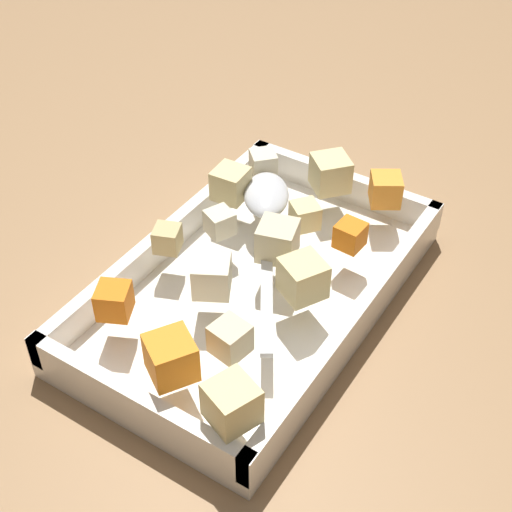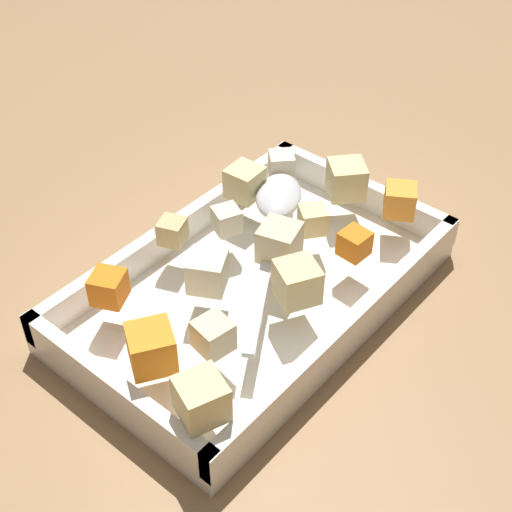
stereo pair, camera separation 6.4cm
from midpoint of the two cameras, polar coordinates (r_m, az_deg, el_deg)
ground_plane at (r=0.67m, az=-3.60°, el=-4.45°), size 4.00×4.00×0.00m
baking_dish at (r=0.67m, az=-2.74°, el=-2.80°), size 0.34×0.21×0.04m
carrot_chunk_far_left at (r=0.56m, az=-9.88°, el=-7.88°), size 0.05×0.05×0.03m
carrot_chunk_corner_nw at (r=0.71m, az=7.44°, el=5.01°), size 0.04×0.04×0.03m
carrot_chunk_corner_sw at (r=0.61m, az=-13.85°, el=-3.51°), size 0.04×0.04×0.03m
carrot_chunk_mid_left at (r=0.66m, az=4.53°, el=1.49°), size 0.03×0.03×0.02m
potato_chunk_back_center at (r=0.61m, az=0.65°, el=-1.83°), size 0.05×0.05×0.03m
potato_chunk_near_left at (r=0.72m, az=-4.54°, el=5.48°), size 0.03×0.03×0.03m
potato_chunk_heap_top at (r=0.73m, az=3.15°, el=6.34°), size 0.05×0.05×0.03m
potato_chunk_far_right at (r=0.62m, az=-6.41°, el=-1.67°), size 0.04×0.04×0.03m
potato_chunk_near_spoon at (r=0.52m, az=-5.43°, el=-11.40°), size 0.04×0.04×0.03m
potato_chunk_corner_se at (r=0.66m, az=-9.60°, el=1.22°), size 0.03×0.03×0.02m
potato_chunk_corner_ne at (r=0.64m, az=-1.16°, el=1.09°), size 0.04×0.04×0.03m
potato_chunk_near_right at (r=0.57m, az=-5.25°, el=-6.53°), size 0.03×0.03×0.03m
potato_chunk_mid_right at (r=0.68m, az=1.11°, el=3.04°), size 0.03×0.03×0.02m
parsnip_chunk_under_handle at (r=0.75m, az=-1.90°, el=7.05°), size 0.03×0.03×0.02m
parsnip_chunk_front_center at (r=0.67m, az=-5.52°, el=2.48°), size 0.03×0.03×0.02m
serving_spoon at (r=0.70m, az=-1.83°, el=3.90°), size 0.21×0.15×0.02m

